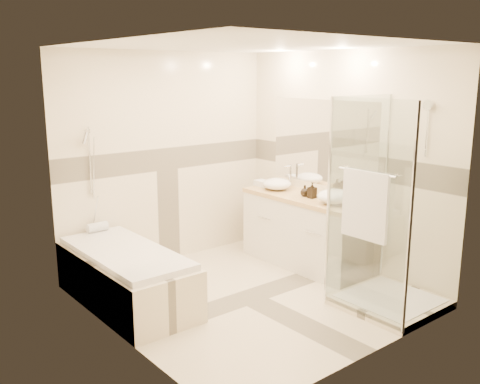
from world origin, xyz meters
TOP-DOWN VIEW (x-y plane):
  - room at (0.06, 0.01)m, footprint 2.82×3.02m
  - bathtub at (-1.02, 0.65)m, footprint 0.75×1.70m
  - vanity at (1.12, 0.30)m, footprint 0.58×1.62m
  - shower_enclosure at (0.83, -0.97)m, footprint 0.96×0.93m
  - vessel_sink_near at (1.10, 0.77)m, footprint 0.35×0.35m
  - vessel_sink_far at (1.10, -0.16)m, footprint 0.39×0.39m
  - faucet_near at (1.32, 0.77)m, footprint 0.12×0.03m
  - faucet_far at (1.32, -0.16)m, footprint 0.12×0.03m
  - amenity_bottle_a at (1.10, 0.18)m, footprint 0.09×0.09m
  - amenity_bottle_b at (1.10, 0.30)m, footprint 0.13×0.13m
  - folded_towels at (1.10, 1.02)m, footprint 0.14×0.23m
  - rolled_towel at (-0.97, 1.40)m, footprint 0.22×0.10m

SIDE VIEW (x-z plane):
  - bathtub at x=-1.02m, z-range 0.03..0.59m
  - vanity at x=1.12m, z-range 0.00..0.85m
  - shower_enclosure at x=0.83m, z-range -0.51..1.53m
  - rolled_towel at x=-0.97m, z-range 0.56..0.66m
  - folded_towels at x=1.10m, z-range 0.85..0.92m
  - amenity_bottle_b at x=1.10m, z-range 0.85..0.98m
  - vessel_sink_near at x=1.10m, z-range 0.85..0.99m
  - vessel_sink_far at x=1.10m, z-range 0.85..1.01m
  - amenity_bottle_a at x=1.10m, z-range 0.85..1.03m
  - faucet_far at x=1.32m, z-range 0.87..1.16m
  - faucet_near at x=1.32m, z-range 0.87..1.16m
  - room at x=0.06m, z-range 0.00..2.52m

